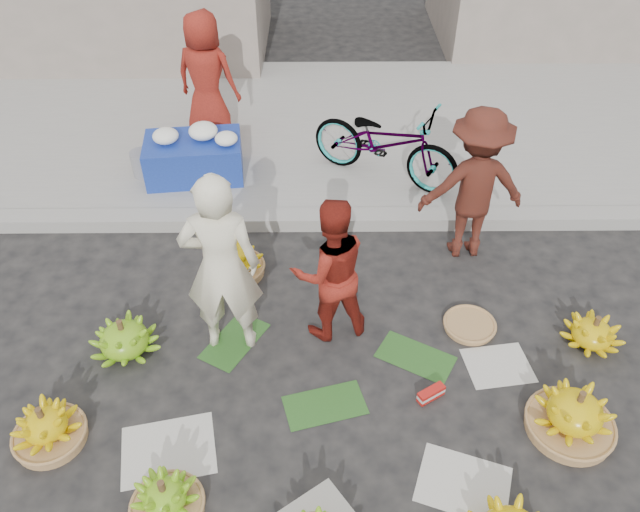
{
  "coord_description": "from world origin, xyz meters",
  "views": [
    {
      "loc": [
        -0.17,
        -3.26,
        4.21
      ],
      "look_at": [
        -0.13,
        0.85,
        0.7
      ],
      "focal_mm": 35.0,
      "sensor_mm": 36.0,
      "label": 1
    }
  ],
  "objects_px": {
    "banana_bunch_4": "(574,414)",
    "vendor_cream": "(221,267)",
    "flower_table": "(194,155)",
    "bicycle": "(385,142)",
    "banana_bunch_0": "(47,428)"
  },
  "relations": [
    {
      "from": "banana_bunch_4",
      "to": "vendor_cream",
      "type": "distance_m",
      "value": 2.98
    },
    {
      "from": "vendor_cream",
      "to": "flower_table",
      "type": "distance_m",
      "value": 2.66
    },
    {
      "from": "flower_table",
      "to": "bicycle",
      "type": "distance_m",
      "value": 2.22
    },
    {
      "from": "flower_table",
      "to": "banana_bunch_4",
      "type": "bearing_deg",
      "value": -52.03
    },
    {
      "from": "vendor_cream",
      "to": "bicycle",
      "type": "xyz_separation_m",
      "value": [
        1.56,
        2.45,
        -0.29
      ]
    },
    {
      "from": "banana_bunch_0",
      "to": "banana_bunch_4",
      "type": "relative_size",
      "value": 0.78
    },
    {
      "from": "banana_bunch_0",
      "to": "bicycle",
      "type": "relative_size",
      "value": 0.3
    },
    {
      "from": "banana_bunch_4",
      "to": "flower_table",
      "type": "relative_size",
      "value": 0.59
    },
    {
      "from": "banana_bunch_0",
      "to": "flower_table",
      "type": "xyz_separation_m",
      "value": [
        0.63,
        3.54,
        0.22
      ]
    },
    {
      "from": "banana_bunch_4",
      "to": "bicycle",
      "type": "height_order",
      "value": "bicycle"
    },
    {
      "from": "bicycle",
      "to": "flower_table",
      "type": "bearing_deg",
      "value": 117.78
    },
    {
      "from": "banana_bunch_0",
      "to": "banana_bunch_4",
      "type": "distance_m",
      "value": 4.02
    },
    {
      "from": "vendor_cream",
      "to": "banana_bunch_4",
      "type": "bearing_deg",
      "value": 159.38
    },
    {
      "from": "banana_bunch_4",
      "to": "bicycle",
      "type": "distance_m",
      "value": 3.62
    },
    {
      "from": "banana_bunch_4",
      "to": "bicycle",
      "type": "bearing_deg",
      "value": 109.03
    }
  ]
}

